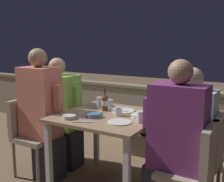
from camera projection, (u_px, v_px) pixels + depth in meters
parapet_wall at (162, 114)px, 4.01m from camera, size 9.00×0.18×0.79m
dining_table at (108, 124)px, 2.71m from camera, size 0.92×0.91×0.74m
planter_hedge at (162, 131)px, 3.51m from camera, size 0.75×0.47×0.59m
chair_left_near at (31, 129)px, 3.02m from camera, size 0.41×0.40×0.83m
person_coral_top at (42, 114)px, 2.89m from camera, size 0.48×0.26×1.37m
chair_left_far at (49, 120)px, 3.33m from camera, size 0.41×0.40×0.83m
person_green_blouse at (61, 113)px, 3.21m from camera, size 0.52×0.26×1.25m
chair_right_near at (197, 164)px, 2.14m from camera, size 0.41×0.40×0.83m
person_purple_stripe at (174, 142)px, 2.21m from camera, size 0.50×0.26×1.31m
chair_right_far at (207, 151)px, 2.41m from camera, size 0.41×0.40×0.83m
person_blue_shirt at (185, 136)px, 2.48m from camera, size 0.50×0.26×1.22m
beer_bottle at (105, 102)px, 2.83m from camera, size 0.06×0.06×0.23m
plate_0 at (123, 111)px, 2.83m from camera, size 0.24×0.24×0.01m
plate_1 at (119, 122)px, 2.43m from camera, size 0.21×0.21×0.01m
bowl_0 at (94, 115)px, 2.60m from camera, size 0.14×0.14×0.04m
bowl_1 at (69, 117)px, 2.55m from camera, size 0.12×0.12×0.03m
bowl_2 at (139, 116)px, 2.55m from camera, size 0.14×0.14×0.05m
glass_cup_0 at (141, 117)px, 2.41m from camera, size 0.07×0.07×0.10m
glass_cup_1 at (118, 111)px, 2.66m from camera, size 0.07×0.07×0.08m
glass_cup_2 at (110, 103)px, 3.03m from camera, size 0.07×0.07×0.08m
glass_cup_3 at (100, 103)px, 2.94m from camera, size 0.07×0.07×0.12m
fork_0 at (84, 112)px, 2.76m from camera, size 0.04×0.17×0.01m
fork_1 at (82, 122)px, 2.44m from camera, size 0.16×0.09×0.01m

